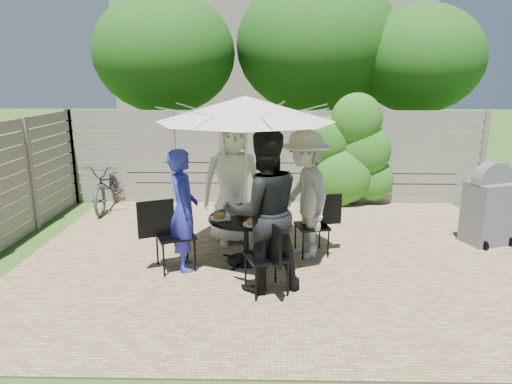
{
  "coord_description": "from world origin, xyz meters",
  "views": [
    {
      "loc": [
        -0.19,
        -5.79,
        2.47
      ],
      "look_at": [
        -0.32,
        0.22,
        0.94
      ],
      "focal_mm": 32.0,
      "sensor_mm": 36.0,
      "label": 1
    }
  ],
  "objects_px": {
    "chair_right": "(313,237)",
    "chair_front": "(267,271)",
    "plate_back": "(240,207)",
    "bicycle": "(109,185)",
    "umbrella": "(246,109)",
    "chair_left": "(174,249)",
    "chair_back": "(231,220)",
    "syrup_jug": "(241,210)",
    "person_front": "(264,212)",
    "person_left": "(183,211)",
    "coffee_cup": "(249,207)",
    "plate_right": "(272,213)",
    "plate_left": "(220,217)",
    "glass_left": "(229,215)",
    "glass_right": "(263,208)",
    "glass_back": "(234,207)",
    "bbq_grill": "(489,207)",
    "glass_front": "(259,216)",
    "person_back": "(233,182)",
    "plate_front": "(253,223)",
    "person_right": "(305,195)",
    "patio_table": "(246,230)"
  },
  "relations": [
    {
      "from": "chair_front",
      "to": "syrup_jug",
      "type": "xyz_separation_m",
      "value": [
        -0.35,
        0.96,
        0.46
      ]
    },
    {
      "from": "chair_front",
      "to": "glass_right",
      "type": "height_order",
      "value": "chair_front"
    },
    {
      "from": "glass_front",
      "to": "glass_right",
      "type": "bearing_deg",
      "value": 83.45
    },
    {
      "from": "umbrella",
      "to": "bicycle",
      "type": "relative_size",
      "value": 1.66
    },
    {
      "from": "patio_table",
      "to": "person_back",
      "type": "xyz_separation_m",
      "value": [
        -0.24,
        0.8,
        0.48
      ]
    },
    {
      "from": "patio_table",
      "to": "glass_back",
      "type": "bearing_deg",
      "value": 128.45
    },
    {
      "from": "plate_left",
      "to": "glass_right",
      "type": "distance_m",
      "value": 0.63
    },
    {
      "from": "glass_left",
      "to": "glass_right",
      "type": "xyz_separation_m",
      "value": [
        0.44,
        0.35,
        0.0
      ]
    },
    {
      "from": "person_right",
      "to": "bicycle",
      "type": "relative_size",
      "value": 1.04
    },
    {
      "from": "plate_back",
      "to": "patio_table",
      "type": "bearing_deg",
      "value": -73.55
    },
    {
      "from": "chair_right",
      "to": "plate_right",
      "type": "distance_m",
      "value": 0.73
    },
    {
      "from": "person_front",
      "to": "bbq_grill",
      "type": "bearing_deg",
      "value": -171.22
    },
    {
      "from": "glass_front",
      "to": "glass_left",
      "type": "bearing_deg",
      "value": 173.45
    },
    {
      "from": "glass_back",
      "to": "glass_right",
      "type": "relative_size",
      "value": 1.0
    },
    {
      "from": "person_left",
      "to": "chair_right",
      "type": "xyz_separation_m",
      "value": [
        1.72,
        0.51,
        -0.53
      ]
    },
    {
      "from": "person_right",
      "to": "glass_left",
      "type": "height_order",
      "value": "person_right"
    },
    {
      "from": "umbrella",
      "to": "plate_left",
      "type": "xyz_separation_m",
      "value": [
        -0.35,
        -0.1,
        -1.39
      ]
    },
    {
      "from": "chair_front",
      "to": "syrup_jug",
      "type": "distance_m",
      "value": 1.11
    },
    {
      "from": "chair_back",
      "to": "glass_right",
      "type": "relative_size",
      "value": 7.16
    },
    {
      "from": "plate_back",
      "to": "bicycle",
      "type": "xyz_separation_m",
      "value": [
        -2.64,
        2.23,
        -0.22
      ]
    },
    {
      "from": "chair_right",
      "to": "chair_front",
      "type": "bearing_deg",
      "value": 48.78
    },
    {
      "from": "glass_front",
      "to": "bbq_grill",
      "type": "bearing_deg",
      "value": 16.37
    },
    {
      "from": "umbrella",
      "to": "person_back",
      "type": "xyz_separation_m",
      "value": [
        -0.24,
        0.8,
        -1.13
      ]
    },
    {
      "from": "plate_front",
      "to": "person_front",
      "type": "bearing_deg",
      "value": -73.55
    },
    {
      "from": "chair_front",
      "to": "plate_right",
      "type": "xyz_separation_m",
      "value": [
        0.07,
        1.03,
        0.4
      ]
    },
    {
      "from": "umbrella",
      "to": "glass_back",
      "type": "distance_m",
      "value": 1.38
    },
    {
      "from": "plate_left",
      "to": "glass_left",
      "type": "distance_m",
      "value": 0.15
    },
    {
      "from": "chair_back",
      "to": "person_right",
      "type": "xyz_separation_m",
      "value": [
        1.07,
        -0.69,
        0.59
      ]
    },
    {
      "from": "plate_front",
      "to": "chair_back",
      "type": "bearing_deg",
      "value": 106.36
    },
    {
      "from": "chair_back",
      "to": "glass_back",
      "type": "bearing_deg",
      "value": -1.69
    },
    {
      "from": "person_front",
      "to": "bicycle",
      "type": "xyz_separation_m",
      "value": [
        -2.97,
        3.37,
        -0.5
      ]
    },
    {
      "from": "bicycle",
      "to": "plate_right",
      "type": "bearing_deg",
      "value": -42.35
    },
    {
      "from": "umbrella",
      "to": "chair_left",
      "type": "distance_m",
      "value": 2.02
    },
    {
      "from": "chair_front",
      "to": "person_left",
      "type": "bearing_deg",
      "value": 37.41
    },
    {
      "from": "plate_front",
      "to": "bicycle",
      "type": "distance_m",
      "value": 4.08
    },
    {
      "from": "person_left",
      "to": "coffee_cup",
      "type": "relative_size",
      "value": 13.33
    },
    {
      "from": "chair_back",
      "to": "syrup_jug",
      "type": "relative_size",
      "value": 6.27
    },
    {
      "from": "syrup_jug",
      "to": "bbq_grill",
      "type": "relative_size",
      "value": 0.13
    },
    {
      "from": "coffee_cup",
      "to": "chair_right",
      "type": "bearing_deg",
      "value": 2.11
    },
    {
      "from": "chair_back",
      "to": "person_back",
      "type": "xyz_separation_m",
      "value": [
        0.04,
        -0.13,
        0.64
      ]
    },
    {
      "from": "chair_back",
      "to": "chair_left",
      "type": "distance_m",
      "value": 1.37
    },
    {
      "from": "glass_back",
      "to": "plate_right",
      "type": "bearing_deg",
      "value": -12.73
    },
    {
      "from": "person_back",
      "to": "person_right",
      "type": "bearing_deg",
      "value": -45.0
    },
    {
      "from": "chair_left",
      "to": "chair_front",
      "type": "bearing_deg",
      "value": -52.8
    },
    {
      "from": "glass_right",
      "to": "bbq_grill",
      "type": "bearing_deg",
      "value": 10.26
    },
    {
      "from": "chair_left",
      "to": "plate_front",
      "type": "height_order",
      "value": "chair_left"
    },
    {
      "from": "person_back",
      "to": "glass_right",
      "type": "height_order",
      "value": "person_back"
    },
    {
      "from": "plate_right",
      "to": "coffee_cup",
      "type": "xyz_separation_m",
      "value": [
        -0.31,
        0.14,
        0.04
      ]
    },
    {
      "from": "person_back",
      "to": "glass_right",
      "type": "distance_m",
      "value": 0.8
    },
    {
      "from": "person_left",
      "to": "glass_right",
      "type": "height_order",
      "value": "person_left"
    }
  ]
}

